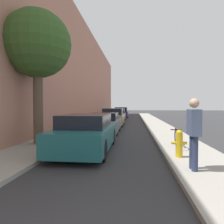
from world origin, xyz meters
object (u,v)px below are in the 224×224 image
parked_car_red (117,115)px  parked_car_navy (121,113)px  pedestrian (194,130)px  bicycle (177,138)px  parked_car_champagne (113,117)px  parked_car_grey (104,123)px  street_tree_near (37,45)px  parked_car_teal (87,133)px  fire_hydrant (179,143)px

parked_car_red → parked_car_navy: parked_car_navy is taller
pedestrian → bicycle: pedestrian is taller
parked_car_champagne → parked_car_navy: (-0.01, 11.46, -0.01)m
parked_car_champagne → bicycle: parked_car_champagne is taller
parked_car_champagne → bicycle: (3.49, -9.39, -0.24)m
parked_car_grey → street_tree_near: (-2.19, -4.42, 3.66)m
bicycle → parked_car_navy: bearing=105.0°
parked_car_grey → bicycle: bearing=-51.2°
parked_car_teal → fire_hydrant: bearing=-18.2°
street_tree_near → pedestrian: (5.57, -3.02, -3.16)m
street_tree_near → parked_car_teal: bearing=-17.3°
parked_car_teal → parked_car_navy: (-0.02, 21.52, 0.02)m
parked_car_navy → pedestrian: (3.29, -23.83, 0.43)m
parked_car_teal → street_tree_near: size_ratio=0.80×
parked_car_red → bicycle: (3.61, -15.20, -0.19)m
parked_car_teal → parked_car_navy: size_ratio=0.99×
parked_car_red → pedestrian: pedestrian is taller
pedestrian → bicycle: bearing=176.0°
parked_car_navy → bicycle: size_ratio=2.75×
fire_hydrant → parked_car_red: bearing=101.1°
parked_car_red → parked_car_navy: bearing=88.9°
street_tree_near → fire_hydrant: street_tree_near is taller
fire_hydrant → pedestrian: pedestrian is taller
bicycle → parked_car_red: bearing=108.8°
pedestrian → parked_car_grey: bearing=-155.6°
parked_car_grey → parked_car_red: parked_car_red is taller
parked_car_champagne → parked_car_red: parked_car_champagne is taller
parked_car_navy → fire_hydrant: (3.21, -22.57, -0.14)m
parked_car_champagne → bicycle: size_ratio=2.63×
parked_car_grey → street_tree_near: bearing=-116.3°
fire_hydrant → bicycle: 1.74m
street_tree_near → bicycle: bearing=-0.4°
parked_car_grey → pedestrian: size_ratio=2.32×
street_tree_near → parked_car_navy: bearing=83.8°
parked_car_red → fire_hydrant: 17.24m
parked_car_red → fire_hydrant: size_ratio=4.96×
parked_car_grey → bicycle: size_ratio=2.50×
parked_car_grey → fire_hydrant: bearing=-61.9°
parked_car_teal → pedestrian: pedestrian is taller
parked_car_teal → parked_car_grey: (-0.10, 5.14, -0.05)m
parked_car_navy → street_tree_near: 21.23m
parked_car_teal → pedestrian: bearing=-35.2°
parked_car_grey → fire_hydrant: 7.01m
bicycle → parked_car_grey: bearing=134.2°
parked_car_teal → parked_car_grey: parked_car_teal is taller
parked_car_navy → pedestrian: size_ratio=2.55×
parked_car_teal → parked_car_grey: 5.14m
parked_car_teal → street_tree_near: 4.33m
fire_hydrant → parked_car_teal: bearing=161.8°
parked_car_grey → parked_car_navy: bearing=89.7°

